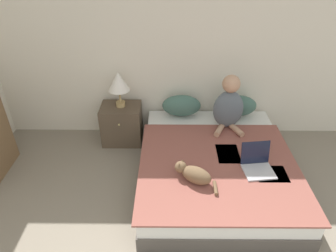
{
  "coord_description": "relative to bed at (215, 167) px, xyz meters",
  "views": [
    {
      "loc": [
        -0.29,
        -0.12,
        2.46
      ],
      "look_at": [
        -0.31,
        2.54,
        0.73
      ],
      "focal_mm": 32.0,
      "sensor_mm": 36.0,
      "label": 1
    }
  ],
  "objects": [
    {
      "name": "bed",
      "position": [
        0.0,
        0.0,
        0.0
      ],
      "size": [
        1.69,
        1.98,
        0.38
      ],
      "color": "#4C4742",
      "rests_on": "ground_plane"
    },
    {
      "name": "table_lamp",
      "position": [
        -1.17,
        0.8,
        0.69
      ],
      "size": [
        0.27,
        0.27,
        0.47
      ],
      "color": "tan",
      "rests_on": "nightstand"
    },
    {
      "name": "cat_tabby",
      "position": [
        -0.29,
        -0.43,
        0.28
      ],
      "size": [
        0.41,
        0.34,
        0.18
      ],
      "rotation": [
        0.0,
        0.0,
        2.61
      ],
      "color": "brown",
      "rests_on": "bed"
    },
    {
      "name": "wall_back",
      "position": [
        -0.23,
        1.06,
        1.09
      ],
      "size": [
        6.15,
        0.05,
        2.55
      ],
      "color": "silver",
      "rests_on": "ground_plane"
    },
    {
      "name": "laptop_open",
      "position": [
        0.39,
        -0.25,
        0.25
      ],
      "size": [
        0.34,
        0.34,
        0.27
      ],
      "rotation": [
        0.0,
        0.0,
        0.12
      ],
      "color": "#B7B7BC",
      "rests_on": "bed"
    },
    {
      "name": "person_sitting",
      "position": [
        0.19,
        0.56,
        0.5
      ],
      "size": [
        0.38,
        0.37,
        0.7
      ],
      "color": "slate",
      "rests_on": "bed"
    },
    {
      "name": "pillow_near",
      "position": [
        -0.37,
        0.84,
        0.34
      ],
      "size": [
        0.51,
        0.25,
        0.29
      ],
      "color": "#42665B",
      "rests_on": "bed"
    },
    {
      "name": "pillow_far",
      "position": [
        0.37,
        0.84,
        0.34
      ],
      "size": [
        0.51,
        0.25,
        0.29
      ],
      "color": "#42665B",
      "rests_on": "bed"
    },
    {
      "name": "nightstand",
      "position": [
        -1.17,
        0.79,
        0.08
      ],
      "size": [
        0.53,
        0.42,
        0.54
      ],
      "color": "brown",
      "rests_on": "ground_plane"
    }
  ]
}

